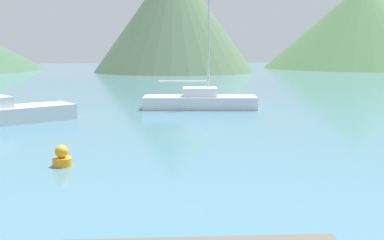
# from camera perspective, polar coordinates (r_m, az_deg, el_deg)

# --- Properties ---
(sailboat_inner) EXTENTS (7.04, 3.54, 6.92)m
(sailboat_inner) POSITION_cam_1_polar(r_m,az_deg,el_deg) (28.93, 0.95, 2.32)
(sailboat_inner) COLOR silver
(sailboat_inner) RESTS_ON ground_plane
(buoy_marker) EXTENTS (0.58, 0.58, 0.67)m
(buoy_marker) POSITION_cam_1_polar(r_m,az_deg,el_deg) (15.29, -15.17, -4.30)
(buoy_marker) COLOR orange
(buoy_marker) RESTS_ON ground_plane
(hill_central) EXTENTS (24.79, 24.79, 17.08)m
(hill_central) POSITION_cam_1_polar(r_m,az_deg,el_deg) (75.71, -2.15, 12.22)
(hill_central) COLOR #4C6647
(hill_central) RESTS_ON ground_plane
(hill_east) EXTENTS (35.26, 35.26, 15.36)m
(hill_east) POSITION_cam_1_polar(r_m,az_deg,el_deg) (94.99, 19.45, 10.47)
(hill_east) COLOR #476B42
(hill_east) RESTS_ON ground_plane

